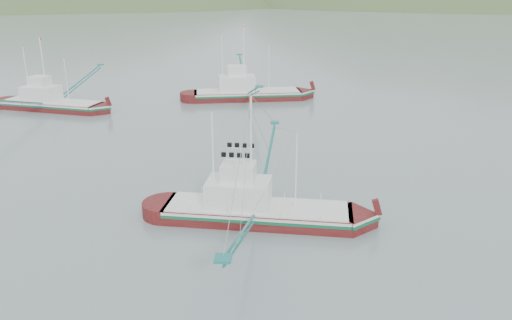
{
  "coord_description": "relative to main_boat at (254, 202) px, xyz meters",
  "views": [
    {
      "loc": [
        2.02,
        -29.68,
        15.88
      ],
      "look_at": [
        0.0,
        6.0,
        3.2
      ],
      "focal_mm": 35.0,
      "sensor_mm": 36.0,
      "label": 1
    }
  ],
  "objects": [
    {
      "name": "ground",
      "position": [
        -0.09,
        -2.2,
        -1.39
      ],
      "size": [
        1200.0,
        1200.0,
        0.0
      ],
      "primitive_type": "plane",
      "color": "slate",
      "rests_on": "ground"
    },
    {
      "name": "main_boat",
      "position": [
        0.0,
        0.0,
        0.0
      ],
      "size": [
        13.45,
        23.92,
        9.69
      ],
      "rotation": [
        0.0,
        0.0,
        -0.08
      ],
      "color": "#4A0C0C",
      "rests_on": "ground"
    },
    {
      "name": "bg_boat_far",
      "position": [
        -3.47,
        39.01,
        0.49
      ],
      "size": [
        15.82,
        27.58,
        11.25
      ],
      "rotation": [
        0.0,
        0.0,
        0.17
      ],
      "color": "#4A0C0C",
      "rests_on": "ground"
    },
    {
      "name": "bg_boat_left",
      "position": [
        -29.01,
        31.39,
        0.39
      ],
      "size": [
        14.24,
        24.64,
        10.1
      ],
      "rotation": [
        0.0,
        0.0,
        -0.21
      ],
      "color": "#4A0C0C",
      "rests_on": "ground"
    },
    {
      "name": "headland_left",
      "position": [
        -180.09,
        357.8,
        -1.39
      ],
      "size": [
        448.0,
        308.0,
        210.0
      ],
      "primitive_type": "ellipsoid",
      "color": "#40582D",
      "rests_on": "ground"
    }
  ]
}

